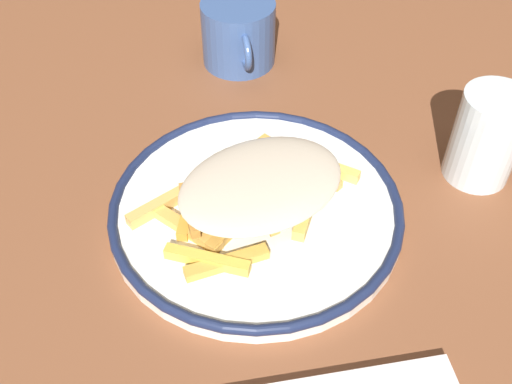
% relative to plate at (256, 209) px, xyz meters
% --- Properties ---
extents(ground_plane, '(2.60, 2.60, 0.00)m').
position_rel_plate_xyz_m(ground_plane, '(0.00, 0.00, -0.01)').
color(ground_plane, brown).
extents(plate, '(0.30, 0.30, 0.02)m').
position_rel_plate_xyz_m(plate, '(0.00, 0.00, 0.00)').
color(plate, white).
rests_on(plate, ground_plane).
extents(fries_heap, '(0.19, 0.25, 0.04)m').
position_rel_plate_xyz_m(fries_heap, '(0.00, -0.00, 0.03)').
color(fries_heap, gold).
rests_on(fries_heap, plate).
extents(water_glass, '(0.07, 0.07, 0.10)m').
position_rel_plate_xyz_m(water_glass, '(-0.02, 0.25, 0.04)').
color(water_glass, silver).
rests_on(water_glass, ground_plane).
extents(coffee_mug, '(0.12, 0.10, 0.08)m').
position_rel_plate_xyz_m(coffee_mug, '(-0.28, 0.03, 0.03)').
color(coffee_mug, '#3C5A94').
rests_on(coffee_mug, ground_plane).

